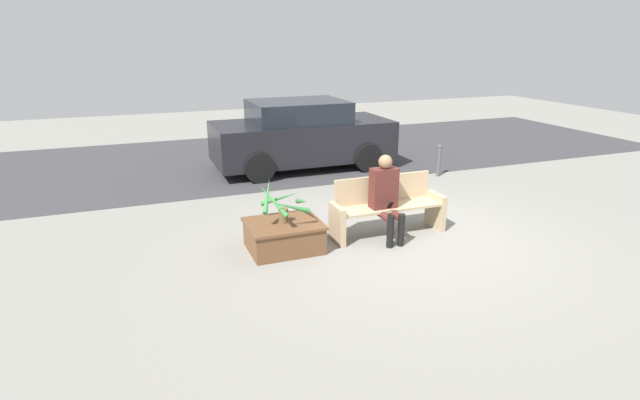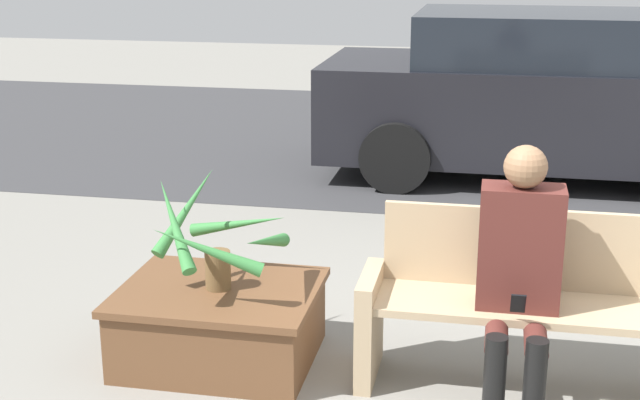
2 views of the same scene
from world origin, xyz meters
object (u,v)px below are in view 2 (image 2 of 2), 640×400
bench (540,307)px  potted_plant (215,238)px  planter_box (220,321)px  parked_car (537,96)px  person_seated (519,266)px

bench → potted_plant: 1.72m
planter_box → potted_plant: size_ratio=1.50×
potted_plant → parked_car: bearing=67.9°
potted_plant → bench: bearing=1.5°
potted_plant → parked_car: parked_car is taller
bench → planter_box: bearing=-178.8°
bench → parked_car: bearing=88.6°
potted_plant → planter_box: bearing=60.6°
bench → parked_car: 4.41m
parked_car → planter_box: bearing=-112.0°
potted_plant → parked_car: (1.80, 4.44, 0.06)m
potted_plant → parked_car: 4.79m
planter_box → potted_plant: (-0.01, -0.01, 0.48)m
person_seated → planter_box: bearing=174.9°
bench → person_seated: (-0.12, -0.18, 0.28)m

